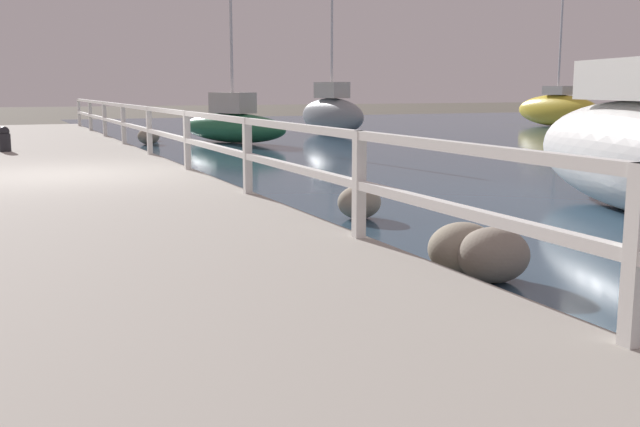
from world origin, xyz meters
name	(u,v)px	position (x,y,z in m)	size (l,w,h in m)	color
ground_plane	(65,194)	(0.00, 0.00, 0.00)	(120.00, 120.00, 0.00)	#4C473D
dock_walkway	(64,184)	(0.00, 0.00, 0.15)	(4.25, 36.00, 0.31)	#9E998E
railing	(187,129)	(2.03, 0.00, 0.99)	(0.10, 32.50, 0.99)	white
boulder_mid_strip	(493,255)	(2.90, -7.36, 0.24)	(0.65, 0.59, 0.49)	gray
boulder_far_strip	(359,202)	(3.29, -4.00, 0.22)	(0.58, 0.52, 0.43)	gray
boulder_near_dock	(149,136)	(3.35, 10.18, 0.25)	(0.65, 0.59, 0.49)	gray
boulder_downstream	(462,249)	(2.80, -7.03, 0.24)	(0.65, 0.58, 0.48)	gray
boulder_upstream	(152,136)	(3.76, 11.66, 0.16)	(0.42, 0.38, 0.31)	#666056
mooring_bollard	(5,139)	(-0.74, 5.17, 0.58)	(0.25, 0.25, 0.55)	black
sailboat_green	(233,124)	(5.88, 9.79, 0.58)	(2.81, 4.51, 5.38)	#236B42
sailboat_white	(639,148)	(6.99, -5.06, 0.88)	(2.73, 5.50, 7.32)	white
sailboat_yellow	(557,109)	(22.00, 13.65, 0.77)	(1.30, 4.80, 8.30)	gold
sailboat_gray	(332,113)	(10.42, 12.33, 0.80)	(1.43, 4.06, 8.15)	gray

